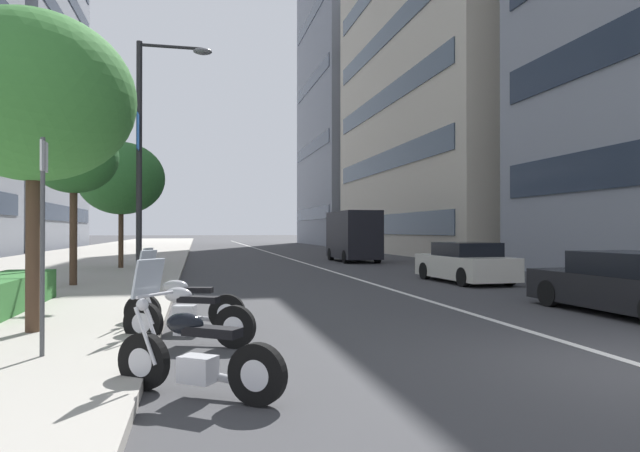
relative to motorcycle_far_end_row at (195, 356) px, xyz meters
The scene contains 16 objects.
sidewalk_right_plaza 30.37m from the motorcycle_far_end_row, 11.44° to the left, with size 160.00×10.93×0.15m, color #A39E93.
lane_centre_stripe 35.25m from the motorcycle_far_end_row, ahead, with size 110.00×0.16×0.01m, color silver.
motorcycle_far_end_row is the anchor object (origin of this frame).
motorcycle_under_tarp 2.77m from the motorcycle_far_end_row, ahead, with size 1.11×2.04×1.49m.
motorcycle_nearest_camera 4.13m from the motorcycle_far_end_row, ahead, with size 0.80×2.15×1.49m.
car_mid_block_traffic 9.86m from the motorcycle_far_end_row, 66.29° to the right, with size 4.59×1.98×1.34m.
car_approaching_light 14.67m from the motorcycle_far_end_row, 38.38° to the right, with size 4.27×2.00×1.38m.
delivery_van_ahead 26.09m from the motorcycle_far_end_row, 19.77° to the right, with size 5.04×2.07×2.88m.
parking_sign_by_curb 2.98m from the motorcycle_far_end_row, 48.20° to the left, with size 0.32×0.06×2.88m.
street_lamp_with_banners 12.75m from the motorcycle_far_end_row, ahead, with size 1.26×2.32×7.55m.
clipped_hedge_bed 7.61m from the motorcycle_far_end_row, 31.10° to the left, with size 4.42×1.10×0.69m, color #337033.
street_tree_mid_sidewalk 5.72m from the motorcycle_far_end_row, 35.12° to the left, with size 3.23×3.23×5.20m.
street_tree_near_plaza_corner 12.83m from the motorcycle_far_end_row, 17.02° to the left, with size 2.60×2.60×4.99m.
street_tree_by_lamp_post 20.22m from the motorcycle_far_end_row, ahead, with size 3.76×3.76×5.55m.
office_tower_mid_left 43.25m from the motorcycle_far_end_row, 32.88° to the right, with size 26.65×16.32×28.16m.
office_tower_far_left_down_avenue 70.57m from the motorcycle_far_end_row, 21.16° to the right, with size 21.04×19.73×48.35m.
Camera 1 is at (-5.92, 5.79, 1.80)m, focal length 31.15 mm.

